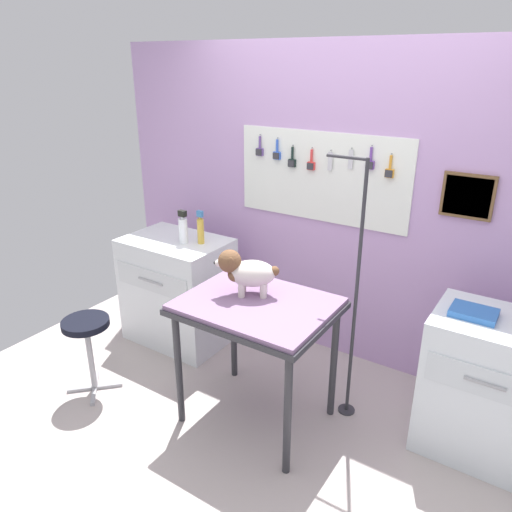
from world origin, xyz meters
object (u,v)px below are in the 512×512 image
shampoo_bottle (201,229)px  stool (87,334)px  counter_left (178,290)px  grooming_table (257,315)px  cabinet_right (488,387)px  grooming_arm (354,305)px  dog (246,271)px

shampoo_bottle → stool: bearing=-106.0°
counter_left → stool: bearing=-92.7°
grooming_table → cabinet_right: bearing=22.0°
grooming_arm → cabinet_right: grooming_arm is taller
counter_left → stool: size_ratio=1.57×
grooming_arm → dog: (-0.57, -0.32, 0.21)m
grooming_arm → counter_left: bearing=176.1°
grooming_arm → shampoo_bottle: size_ratio=6.56×
grooming_arm → stool: bearing=-154.1°
cabinet_right → shampoo_bottle: (-2.09, 0.02, 0.55)m
grooming_table → stool: (-1.11, -0.39, -0.30)m
dog → stool: dog is taller
grooming_table → counter_left: bearing=156.0°
grooming_arm → dog: size_ratio=4.47×
counter_left → stool: counter_left is taller
cabinet_right → shampoo_bottle: 2.16m
grooming_arm → counter_left: size_ratio=1.93×
grooming_arm → shampoo_bottle: (-1.31, 0.15, 0.20)m
grooming_table → stool: size_ratio=1.62×
grooming_arm → stool: 1.78m
dog → shampoo_bottle: shampoo_bottle is taller
dog → cabinet_right: size_ratio=0.44×
counter_left → cabinet_right: 2.32m
grooming_arm → dog: bearing=-150.5°
grooming_table → dog: (-0.11, 0.05, 0.24)m
grooming_arm → cabinet_right: bearing=9.4°
grooming_arm → counter_left: (-1.53, 0.10, -0.35)m
grooming_table → dog: 0.27m
stool → grooming_table: bearing=19.3°
cabinet_right → grooming_arm: bearing=-170.6°
dog → counter_left: (-0.96, 0.43, -0.55)m
grooming_table → cabinet_right: 1.38m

